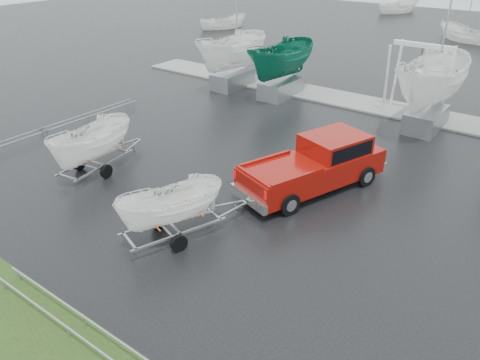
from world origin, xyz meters
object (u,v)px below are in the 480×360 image
Objects in this scene: pickup_truck at (319,162)px; boat_hoist at (419,69)px; trailer_parked at (87,113)px; trailer_hitched at (169,176)px.

pickup_truck is 1.66× the size of boat_hoist.
boat_hoist is at bearing 52.96° from trailer_parked.
pickup_truck is at bearing -90.92° from boat_hoist.
trailer_hitched is 0.87× the size of trailer_parked.
trailer_parked reaches higher than trailer_hitched.
boat_hoist is (0.18, 11.36, 1.55)m from pickup_truck.
trailer_parked is (-8.64, -4.69, 1.65)m from pickup_truck.
trailer_hitched is at bearing -90.00° from pickup_truck.
pickup_truck is 1.33× the size of trailer_parked.
trailer_parked reaches higher than pickup_truck.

